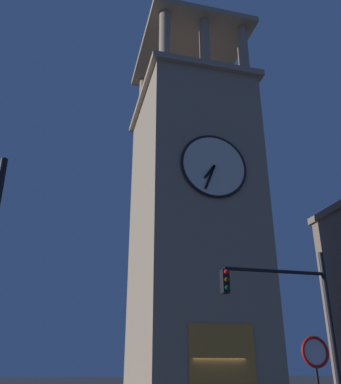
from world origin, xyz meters
The scene contains 3 objects.
clocktower centered at (-0.16, -3.08, 10.09)m, with size 7.10×8.82×25.87m.
traffic_signal_far centered at (-0.22, 7.67, 3.73)m, with size 3.81×0.41×5.80m.
no_horn_sign centered at (0.76, 10.01, 2.23)m, with size 0.78×0.14×2.85m.
Camera 1 is at (7.14, 20.12, 2.08)m, focal length 38.95 mm.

